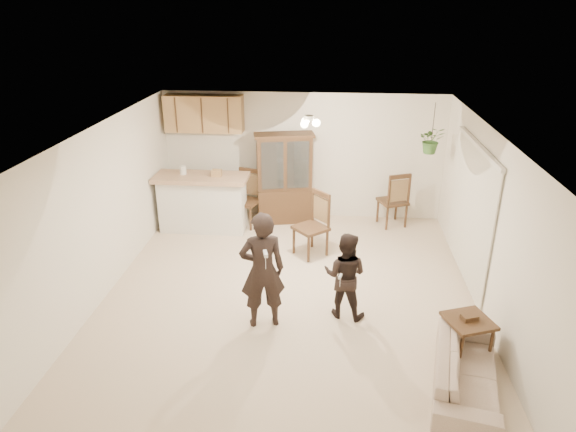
# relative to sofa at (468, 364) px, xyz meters

# --- Properties ---
(floor) EXTENTS (6.50, 6.50, 0.00)m
(floor) POSITION_rel_sofa_xyz_m (-2.17, 1.78, -0.37)
(floor) COLOR beige
(floor) RESTS_ON ground
(ceiling) EXTENTS (5.50, 6.50, 0.02)m
(ceiling) POSITION_rel_sofa_xyz_m (-2.17, 1.78, 2.13)
(ceiling) COLOR white
(ceiling) RESTS_ON wall_back
(wall_back) EXTENTS (5.50, 0.02, 2.50)m
(wall_back) POSITION_rel_sofa_xyz_m (-2.17, 5.03, 0.88)
(wall_back) COLOR silver
(wall_back) RESTS_ON ground
(wall_front) EXTENTS (5.50, 0.02, 2.50)m
(wall_front) POSITION_rel_sofa_xyz_m (-2.17, -1.47, 0.88)
(wall_front) COLOR silver
(wall_front) RESTS_ON ground
(wall_left) EXTENTS (0.02, 6.50, 2.50)m
(wall_left) POSITION_rel_sofa_xyz_m (-4.92, 1.78, 0.88)
(wall_left) COLOR silver
(wall_left) RESTS_ON ground
(wall_right) EXTENTS (0.02, 6.50, 2.50)m
(wall_right) POSITION_rel_sofa_xyz_m (0.58, 1.78, 0.88)
(wall_right) COLOR silver
(wall_right) RESTS_ON ground
(breakfast_bar) EXTENTS (1.60, 0.55, 1.00)m
(breakfast_bar) POSITION_rel_sofa_xyz_m (-4.02, 4.13, 0.13)
(breakfast_bar) COLOR silver
(breakfast_bar) RESTS_ON floor
(bar_top) EXTENTS (1.75, 0.70, 0.08)m
(bar_top) POSITION_rel_sofa_xyz_m (-4.02, 4.13, 0.68)
(bar_top) COLOR tan
(bar_top) RESTS_ON breakfast_bar
(upper_cabinets) EXTENTS (1.50, 0.34, 0.70)m
(upper_cabinets) POSITION_rel_sofa_xyz_m (-4.07, 4.85, 1.73)
(upper_cabinets) COLOR #90613F
(upper_cabinets) RESTS_ON wall_back
(vertical_blinds) EXTENTS (0.06, 2.30, 2.10)m
(vertical_blinds) POSITION_rel_sofa_xyz_m (0.54, 2.68, 0.73)
(vertical_blinds) COLOR beige
(vertical_blinds) RESTS_ON wall_right
(ceiling_fixture) EXTENTS (0.36, 0.36, 0.20)m
(ceiling_fixture) POSITION_rel_sofa_xyz_m (-1.97, 2.98, 2.03)
(ceiling_fixture) COLOR #FFECBF
(ceiling_fixture) RESTS_ON ceiling
(hanging_plant) EXTENTS (0.43, 0.37, 0.48)m
(hanging_plant) POSITION_rel_sofa_xyz_m (0.13, 4.18, 1.48)
(hanging_plant) COLOR #214F1F
(hanging_plant) RESTS_ON ceiling
(plant_cord) EXTENTS (0.01, 0.01, 0.65)m
(plant_cord) POSITION_rel_sofa_xyz_m (0.13, 4.18, 1.81)
(plant_cord) COLOR black
(plant_cord) RESTS_ON ceiling
(sofa) EXTENTS (1.11, 1.99, 0.73)m
(sofa) POSITION_rel_sofa_xyz_m (0.00, 0.00, 0.00)
(sofa) COLOR beige
(sofa) RESTS_ON floor
(adult) EXTENTS (0.74, 0.58, 1.80)m
(adult) POSITION_rel_sofa_xyz_m (-2.46, 1.10, 0.53)
(adult) COLOR black
(adult) RESTS_ON floor
(child) EXTENTS (0.76, 0.66, 1.35)m
(child) POSITION_rel_sofa_xyz_m (-1.36, 1.42, 0.31)
(child) COLOR black
(child) RESTS_ON floor
(china_hutch) EXTENTS (1.20, 0.66, 1.79)m
(china_hutch) POSITION_rel_sofa_xyz_m (-2.51, 4.67, 0.52)
(china_hutch) COLOR #382414
(china_hutch) RESTS_ON floor
(side_table) EXTENTS (0.66, 0.66, 0.62)m
(side_table) POSITION_rel_sofa_xyz_m (0.12, 0.59, -0.07)
(side_table) COLOR #382414
(side_table) RESTS_ON floor
(chair_bar) EXTENTS (0.62, 0.62, 1.11)m
(chair_bar) POSITION_rel_sofa_xyz_m (-3.24, 4.40, -0.05)
(chair_bar) COLOR #382414
(chair_bar) RESTS_ON floor
(chair_hutch_left) EXTENTS (0.70, 0.70, 1.12)m
(chair_hutch_left) POSITION_rel_sofa_xyz_m (-1.92, 3.24, -0.05)
(chair_hutch_left) COLOR #382414
(chair_hutch_left) RESTS_ON floor
(chair_hutch_right) EXTENTS (0.64, 0.64, 1.11)m
(chair_hutch_right) POSITION_rel_sofa_xyz_m (-0.38, 4.67, -0.05)
(chair_hutch_right) COLOR #382414
(chair_hutch_right) RESTS_ON floor
(controller_adult) EXTENTS (0.08, 0.15, 0.04)m
(controller_adult) POSITION_rel_sofa_xyz_m (-2.36, 0.73, 0.90)
(controller_adult) COLOR white
(controller_adult) RESTS_ON adult
(controller_child) EXTENTS (0.06, 0.11, 0.03)m
(controller_child) POSITION_rel_sofa_xyz_m (-1.43, 1.13, 0.40)
(controller_child) COLOR white
(controller_child) RESTS_ON child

